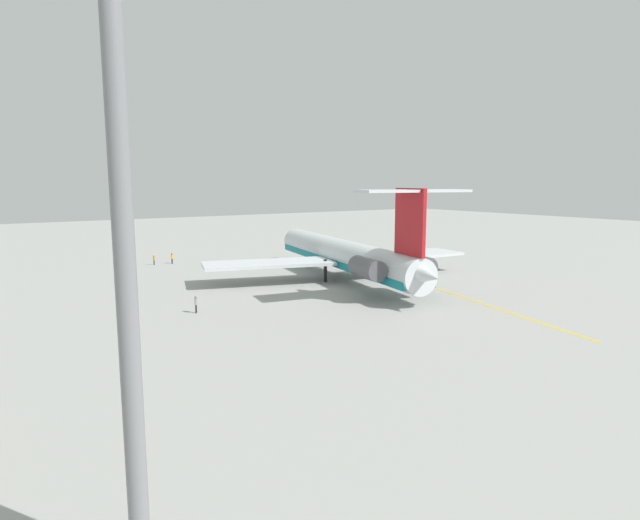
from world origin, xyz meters
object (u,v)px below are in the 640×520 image
(safety_cone_nose, at_px, (398,251))
(light_mast, at_px, (123,226))
(ground_crew_near_nose, at_px, (196,302))
(main_jetliner, at_px, (347,255))
(ground_crew_near_tail, at_px, (154,258))
(ground_crew_portside, at_px, (421,252))
(ground_crew_starboard, at_px, (172,257))

(safety_cone_nose, bearing_deg, light_mast, 131.79)
(ground_crew_near_nose, xyz_separation_m, safety_cone_nose, (23.67, -50.03, -0.88))
(main_jetliner, height_order, ground_crew_near_nose, main_jetliner)
(ground_crew_near_tail, bearing_deg, ground_crew_portside, -31.28)
(main_jetliner, height_order, safety_cone_nose, main_jetliner)
(main_jetliner, bearing_deg, safety_cone_nose, -44.26)
(ground_crew_near_nose, bearing_deg, safety_cone_nose, 70.68)
(safety_cone_nose, bearing_deg, ground_crew_portside, 169.76)
(ground_crew_near_tail, relative_size, safety_cone_nose, 3.21)
(ground_crew_near_nose, distance_m, ground_crew_near_tail, 35.50)
(main_jetliner, xyz_separation_m, ground_crew_portside, (10.16, -24.35, -2.51))
(main_jetliner, distance_m, ground_crew_starboard, 32.68)
(ground_crew_near_nose, bearing_deg, main_jetliner, 59.05)
(ground_crew_near_nose, distance_m, light_mast, 39.29)
(main_jetliner, xyz_separation_m, light_mast, (-40.46, 39.39, 8.72))
(ground_crew_starboard, distance_m, safety_cone_nose, 42.58)
(ground_crew_starboard, bearing_deg, main_jetliner, -179.90)
(ground_crew_near_tail, xyz_separation_m, safety_cone_nose, (-11.33, -44.06, -0.84))
(ground_crew_near_nose, height_order, light_mast, light_mast)
(ground_crew_near_nose, height_order, safety_cone_nose, ground_crew_near_nose)
(safety_cone_nose, bearing_deg, ground_crew_near_nose, 115.32)
(safety_cone_nose, bearing_deg, ground_crew_near_tail, 75.58)
(ground_crew_starboard, relative_size, safety_cone_nose, 3.25)
(light_mast, bearing_deg, ground_crew_portside, -51.55)
(ground_crew_portside, relative_size, ground_crew_starboard, 0.92)
(ground_crew_near_tail, relative_size, light_mast, 0.08)
(main_jetliner, distance_m, ground_crew_near_nose, 25.13)
(ground_crew_near_nose, height_order, ground_crew_starboard, ground_crew_near_nose)
(ground_crew_portside, height_order, ground_crew_starboard, ground_crew_starboard)
(main_jetliner, relative_size, ground_crew_portside, 27.06)
(ground_crew_near_tail, relative_size, ground_crew_starboard, 0.99)
(ground_crew_near_nose, relative_size, ground_crew_starboard, 1.02)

